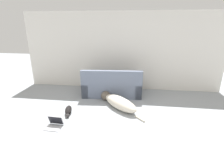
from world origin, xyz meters
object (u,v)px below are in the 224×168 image
(couch, at_px, (112,86))
(dog, at_px, (118,102))
(laptop_open, at_px, (55,123))
(cat, at_px, (68,111))

(couch, distance_m, dog, 0.94)
(couch, bearing_deg, laptop_open, 59.01)
(dog, bearing_deg, cat, 68.81)
(dog, bearing_deg, couch, -26.68)
(laptop_open, bearing_deg, couch, 66.38)
(cat, bearing_deg, dog, 99.29)
(laptop_open, bearing_deg, dog, 44.03)
(couch, height_order, cat, couch)
(cat, xyz_separation_m, laptop_open, (-0.08, -0.60, -0.01))
(couch, height_order, laptop_open, couch)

